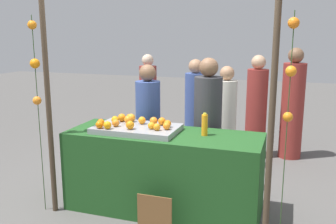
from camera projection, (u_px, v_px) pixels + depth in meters
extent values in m
plane|color=#565451|center=(164.00, 209.00, 4.18)|extent=(24.00, 24.00, 0.00)
cube|color=#1E4C1E|center=(164.00, 172.00, 4.09)|extent=(2.09, 0.75, 0.88)
cube|color=gray|center=(137.00, 129.00, 4.06)|extent=(0.90, 0.55, 0.06)
sphere|color=orange|center=(115.00, 120.00, 4.16)|extent=(0.08, 0.08, 0.08)
sphere|color=orange|center=(167.00, 126.00, 3.89)|extent=(0.08, 0.08, 0.08)
sphere|color=orange|center=(168.00, 124.00, 3.99)|extent=(0.08, 0.08, 0.08)
sphere|color=orange|center=(130.00, 125.00, 3.91)|extent=(0.09, 0.09, 0.09)
sphere|color=orange|center=(131.00, 118.00, 4.24)|extent=(0.09, 0.09, 0.09)
sphere|color=orange|center=(154.00, 121.00, 4.11)|extent=(0.09, 0.09, 0.09)
sphere|color=orange|center=(162.00, 121.00, 4.08)|extent=(0.09, 0.09, 0.09)
sphere|color=orange|center=(151.00, 126.00, 3.91)|extent=(0.07, 0.07, 0.07)
sphere|color=orange|center=(157.00, 127.00, 3.86)|extent=(0.07, 0.07, 0.07)
sphere|color=orange|center=(101.00, 122.00, 4.05)|extent=(0.08, 0.08, 0.08)
sphere|color=orange|center=(142.00, 120.00, 4.13)|extent=(0.08, 0.08, 0.08)
sphere|color=orange|center=(128.00, 120.00, 4.15)|extent=(0.09, 0.09, 0.09)
sphere|color=orange|center=(122.00, 118.00, 4.25)|extent=(0.09, 0.09, 0.09)
sphere|color=orange|center=(130.00, 117.00, 4.31)|extent=(0.07, 0.07, 0.07)
sphere|color=orange|center=(107.00, 125.00, 3.92)|extent=(0.08, 0.08, 0.08)
sphere|color=orange|center=(116.00, 123.00, 4.02)|extent=(0.08, 0.08, 0.08)
sphere|color=orange|center=(99.00, 125.00, 3.95)|extent=(0.08, 0.08, 0.08)
cylinder|color=orange|center=(205.00, 125.00, 3.88)|extent=(0.06, 0.06, 0.22)
cylinder|color=yellow|center=(205.00, 114.00, 3.86)|extent=(0.04, 0.04, 0.02)
cube|color=brown|center=(154.00, 217.00, 3.57)|extent=(0.35, 0.01, 0.43)
cube|color=black|center=(155.00, 216.00, 3.58)|extent=(0.32, 0.02, 0.41)
cylinder|color=#384C8C|center=(148.00, 133.00, 4.77)|extent=(0.31, 0.31, 1.34)
sphere|color=brown|center=(148.00, 73.00, 4.61)|extent=(0.21, 0.21, 0.21)
cylinder|color=#333338|center=(207.00, 136.00, 4.48)|extent=(0.33, 0.33, 1.42)
sphere|color=brown|center=(209.00, 67.00, 4.31)|extent=(0.22, 0.22, 0.22)
cylinder|color=#384C8C|center=(195.00, 117.00, 5.69)|extent=(0.31, 0.31, 1.34)
sphere|color=#A87A59|center=(196.00, 66.00, 5.53)|extent=(0.21, 0.21, 0.21)
cylinder|color=maroon|center=(148.00, 103.00, 6.82)|extent=(0.31, 0.31, 1.34)
sphere|color=beige|center=(148.00, 60.00, 6.66)|extent=(0.21, 0.21, 0.21)
cylinder|color=maroon|center=(292.00, 111.00, 5.78)|extent=(0.34, 0.34, 1.48)
sphere|color=brown|center=(296.00, 55.00, 5.60)|extent=(0.23, 0.23, 0.23)
cylinder|color=beige|center=(225.00, 125.00, 5.30)|extent=(0.30, 0.30, 1.28)
sphere|color=#A87A59|center=(227.00, 73.00, 5.15)|extent=(0.20, 0.20, 0.20)
cylinder|color=maroon|center=(256.00, 114.00, 5.82)|extent=(0.32, 0.32, 1.38)
sphere|color=tan|center=(259.00, 62.00, 5.65)|extent=(0.22, 0.22, 0.22)
cylinder|color=#473828|center=(49.00, 110.00, 3.91)|extent=(0.06, 0.06, 2.26)
cylinder|color=#473828|center=(271.00, 128.00, 3.20)|extent=(0.06, 0.06, 2.26)
cylinder|color=#2D4C23|center=(39.00, 117.00, 3.95)|extent=(0.01, 0.01, 2.10)
sphere|color=orange|center=(32.00, 25.00, 3.76)|extent=(0.09, 0.09, 0.09)
sphere|color=orange|center=(35.00, 64.00, 3.83)|extent=(0.10, 0.10, 0.10)
sphere|color=orange|center=(37.00, 101.00, 3.91)|extent=(0.09, 0.09, 0.09)
cylinder|color=#2D4C23|center=(286.00, 137.00, 3.19)|extent=(0.01, 0.01, 2.10)
sphere|color=orange|center=(294.00, 23.00, 2.98)|extent=(0.09, 0.09, 0.09)
sphere|color=orange|center=(291.00, 71.00, 3.07)|extent=(0.09, 0.09, 0.09)
sphere|color=orange|center=(288.00, 117.00, 3.15)|extent=(0.08, 0.08, 0.08)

